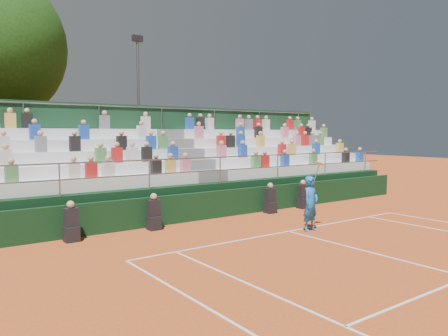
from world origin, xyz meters
TOP-DOWN VIEW (x-y plane):
  - ground at (0.00, 0.00)m, footprint 90.00×90.00m
  - courtside_wall at (0.00, 3.20)m, footprint 20.00×0.15m
  - line_officials at (-1.04, 2.75)m, footprint 9.89×0.40m
  - grandstand at (0.01, 6.44)m, footprint 20.00×5.20m
  - tennis_player at (0.63, -0.34)m, footprint 0.88×0.53m
  - floodlight_mast at (1.22, 13.59)m, footprint 0.60×0.25m

SIDE VIEW (x-z plane):
  - ground at x=0.00m, z-range 0.00..0.00m
  - line_officials at x=-1.04m, z-range -0.12..1.07m
  - courtside_wall at x=0.00m, z-range 0.00..1.00m
  - tennis_player at x=0.63m, z-range -0.23..1.99m
  - grandstand at x=0.01m, z-range -1.12..3.28m
  - floodlight_mast at x=1.22m, z-range 0.68..9.37m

